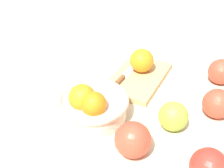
{
  "coord_description": "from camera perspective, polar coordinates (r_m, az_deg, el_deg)",
  "views": [
    {
      "loc": [
        -0.63,
        -0.21,
        0.52
      ],
      "look_at": [
        -0.01,
        0.12,
        0.04
      ],
      "focal_mm": 48.28,
      "sensor_mm": 36.0,
      "label": 1
    }
  ],
  "objects": [
    {
      "name": "ground_plane",
      "position": [
        0.85,
        7.7,
        -4.23
      ],
      "size": [
        2.4,
        2.4,
        0.0
      ],
      "primitive_type": "plane",
      "color": "beige"
    },
    {
      "name": "bowl",
      "position": [
        0.78,
        -4.0,
        -3.96
      ],
      "size": [
        0.19,
        0.19,
        0.1
      ],
      "color": "beige",
      "rests_on": "ground_plane"
    },
    {
      "name": "cutting_board",
      "position": [
        0.94,
        5.0,
        1.14
      ],
      "size": [
        0.24,
        0.15,
        0.02
      ],
      "primitive_type": "cube",
      "rotation": [
        0.0,
        0.0,
        0.03
      ],
      "color": "tan",
      "rests_on": "ground_plane"
    },
    {
      "name": "orange_on_board",
      "position": [
        0.94,
        5.65,
        4.43
      ],
      "size": [
        0.07,
        0.07,
        0.07
      ],
      "primitive_type": "sphere",
      "color": "orange",
      "rests_on": "cutting_board"
    },
    {
      "name": "knife",
      "position": [
        0.93,
        2.45,
        1.66
      ],
      "size": [
        0.16,
        0.02,
        0.01
      ],
      "color": "silver",
      "rests_on": "cutting_board"
    },
    {
      "name": "apple_front_left",
      "position": [
        0.76,
        11.51,
        -6.02
      ],
      "size": [
        0.07,
        0.07,
        0.07
      ],
      "primitive_type": "sphere",
      "color": "#8EB738",
      "rests_on": "ground_plane"
    },
    {
      "name": "apple_front_left_2",
      "position": [
        0.66,
        17.87,
        -14.73
      ],
      "size": [
        0.08,
        0.08,
        0.08
      ],
      "primitive_type": "sphere",
      "color": "red",
      "rests_on": "ground_plane"
    },
    {
      "name": "apple_front_right",
      "position": [
        0.97,
        19.93,
        2.2
      ],
      "size": [
        0.08,
        0.08,
        0.08
      ],
      "primitive_type": "sphere",
      "color": "#D6422D",
      "rests_on": "ground_plane"
    },
    {
      "name": "apple_front_right_2",
      "position": [
        0.83,
        19.34,
        -3.53
      ],
      "size": [
        0.08,
        0.08,
        0.08
      ],
      "primitive_type": "sphere",
      "color": "#D6422D",
      "rests_on": "ground_plane"
    },
    {
      "name": "apple_mid_left",
      "position": [
        0.68,
        3.95,
        -10.48
      ],
      "size": [
        0.08,
        0.08,
        0.08
      ],
      "primitive_type": "sphere",
      "color": "#D6422D",
      "rests_on": "ground_plane"
    }
  ]
}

